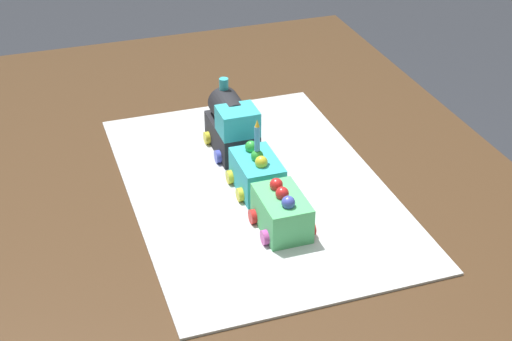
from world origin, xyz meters
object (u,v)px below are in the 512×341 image
at_px(cake_locomotive, 232,126).
at_px(cake_car_hopper_mint_green, 282,212).
at_px(cake_car_gondola_turquoise, 256,172).
at_px(dining_table, 224,251).
at_px(birthday_candle, 257,136).

distance_m(cake_locomotive, cake_car_hopper_mint_green, 0.25).
relative_size(cake_car_gondola_turquoise, cake_car_hopper_mint_green, 1.00).
height_order(dining_table, cake_car_hopper_mint_green, cake_car_hopper_mint_green).
bearing_deg(cake_car_gondola_turquoise, birthday_candle, -0.00).
relative_size(cake_car_gondola_turquoise, birthday_candle, 1.86).
relative_size(dining_table, cake_locomotive, 10.00).
relative_size(dining_table, cake_car_hopper_mint_green, 14.00).
distance_m(cake_car_hopper_mint_green, birthday_candle, 0.13).
xyz_separation_m(dining_table, cake_locomotive, (-0.13, 0.06, 0.16)).
bearing_deg(cake_locomotive, cake_car_hopper_mint_green, 0.00).
bearing_deg(cake_car_hopper_mint_green, dining_table, -153.02).
bearing_deg(cake_locomotive, cake_car_gondola_turquoise, 0.00).
distance_m(dining_table, cake_car_hopper_mint_green, 0.19).
relative_size(cake_locomotive, cake_car_gondola_turquoise, 1.40).
relative_size(cake_car_hopper_mint_green, birthday_candle, 1.86).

